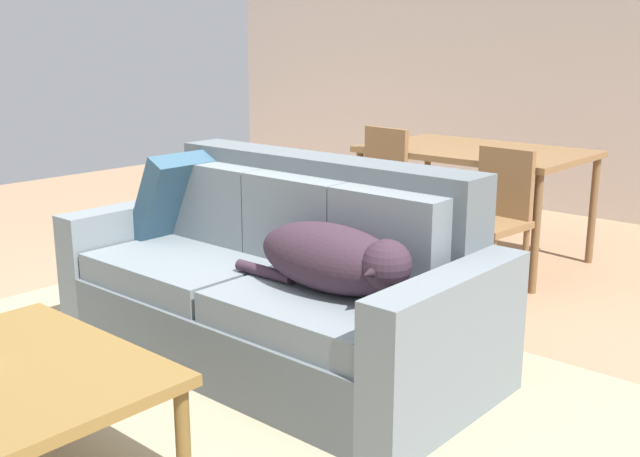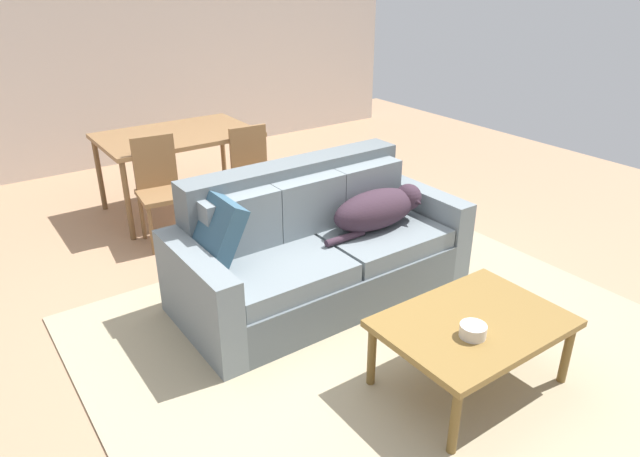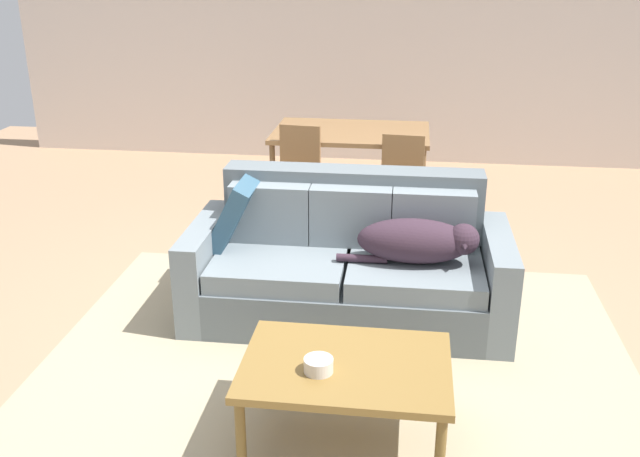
# 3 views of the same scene
# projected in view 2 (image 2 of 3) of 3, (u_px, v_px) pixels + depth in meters

# --- Properties ---
(ground_plane) EXTENTS (10.00, 10.00, 0.00)m
(ground_plane) POSITION_uv_depth(u_px,v_px,m) (295.00, 307.00, 4.04)
(ground_plane) COLOR #A47F5F
(back_partition) EXTENTS (8.00, 0.12, 2.70)m
(back_partition) POSITION_uv_depth(u_px,v_px,m) (101.00, 49.00, 6.43)
(back_partition) COLOR beige
(back_partition) RESTS_ON ground
(area_rug) EXTENTS (3.53, 3.36, 0.01)m
(area_rug) POSITION_uv_depth(u_px,v_px,m) (398.00, 349.00, 3.59)
(area_rug) COLOR tan
(area_rug) RESTS_ON ground
(couch) EXTENTS (2.10, 0.97, 0.93)m
(couch) POSITION_uv_depth(u_px,v_px,m) (317.00, 248.00, 4.11)
(couch) COLOR slate
(couch) RESTS_ON ground
(dog_on_left_cushion) EXTENTS (0.89, 0.32, 0.28)m
(dog_on_left_cushion) POSITION_uv_depth(u_px,v_px,m) (379.00, 208.00, 4.13)
(dog_on_left_cushion) COLOR #362430
(dog_on_left_cushion) RESTS_ON couch
(throw_pillow_by_left_arm) EXTENTS (0.32, 0.48, 0.48)m
(throw_pillow_by_left_arm) POSITION_uv_depth(u_px,v_px,m) (212.00, 233.00, 3.60)
(throw_pillow_by_left_arm) COLOR #305065
(throw_pillow_by_left_arm) RESTS_ON couch
(coffee_table) EXTENTS (1.02, 0.73, 0.44)m
(coffee_table) POSITION_uv_depth(u_px,v_px,m) (473.00, 327.00, 3.14)
(coffee_table) COLOR olive
(coffee_table) RESTS_ON ground
(bowl_on_coffee_table) EXTENTS (0.14, 0.14, 0.07)m
(bowl_on_coffee_table) POSITION_uv_depth(u_px,v_px,m) (473.00, 331.00, 2.97)
(bowl_on_coffee_table) COLOR silver
(bowl_on_coffee_table) RESTS_ON coffee_table
(dining_table) EXTENTS (1.43, 0.95, 0.76)m
(dining_table) POSITION_uv_depth(u_px,v_px,m) (177.00, 140.00, 5.40)
(dining_table) COLOR olive
(dining_table) RESTS_ON ground
(dining_chair_near_left) EXTENTS (0.44, 0.44, 0.91)m
(dining_chair_near_left) POSITION_uv_depth(u_px,v_px,m) (160.00, 185.00, 4.84)
(dining_chair_near_left) COLOR olive
(dining_chair_near_left) RESTS_ON ground
(dining_chair_near_right) EXTENTS (0.43, 0.43, 0.86)m
(dining_chair_near_right) POSITION_uv_depth(u_px,v_px,m) (254.00, 169.00, 5.29)
(dining_chair_near_right) COLOR olive
(dining_chair_near_right) RESTS_ON ground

